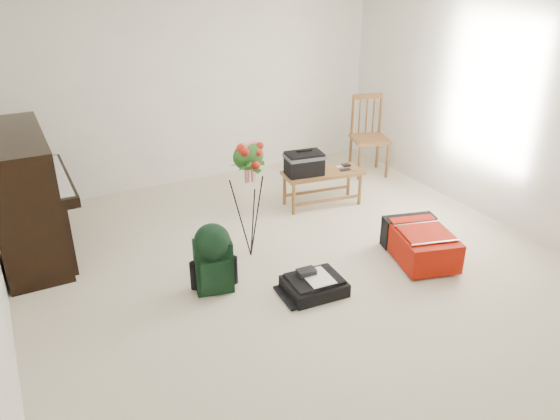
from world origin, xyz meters
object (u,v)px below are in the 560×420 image
piano (25,199)px  black_duffel (314,285)px  red_suitcase (417,241)px  bench (311,167)px  dining_chair (368,137)px  green_backpack (213,255)px  flower_stand (250,201)px

piano → black_duffel: (2.12, -1.92, -0.52)m
piano → black_duffel: bearing=-42.2°
red_suitcase → black_duffel: (-1.22, -0.07, -0.10)m
black_duffel → red_suitcase: bearing=6.7°
bench → black_duffel: (-0.89, -1.57, -0.43)m
dining_chair → red_suitcase: 2.33m
black_duffel → green_backpack: 0.93m
red_suitcase → bench: bearing=117.8°
red_suitcase → dining_chair: bearing=81.6°
flower_stand → green_backpack: bearing=-164.2°
dining_chair → black_duffel: bearing=-117.3°
green_backpack → flower_stand: bearing=49.1°
piano → flower_stand: size_ratio=1.23×
bench → green_backpack: (-1.66, -1.12, -0.15)m
dining_chair → green_backpack: size_ratio=1.61×
red_suitcase → flower_stand: bearing=166.4°
bench → red_suitcase: bearing=-69.4°
red_suitcase → flower_stand: size_ratio=0.72×
dining_chair → piano: bearing=-159.2°
bench → flower_stand: flower_stand is taller
piano → green_backpack: piano is taller
piano → bench: (3.01, -0.35, -0.09)m
green_backpack → dining_chair: bearing=42.8°
red_suitcase → green_backpack: size_ratio=1.35×
dining_chair → black_duffel: 3.09m
black_duffel → dining_chair: bearing=49.0°
dining_chair → red_suitcase: size_ratio=1.19×
bench → dining_chair: 1.40m
black_duffel → flower_stand: 1.03m
piano → bench: bearing=-6.7°
dining_chair → flower_stand: size_ratio=0.86×
flower_stand → red_suitcase: bearing=-50.0°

